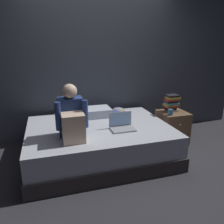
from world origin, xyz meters
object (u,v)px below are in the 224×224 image
at_px(pillow, 93,112).
at_px(clothes_pile, 118,112).
at_px(nightstand, 172,127).
at_px(laptop, 122,125).
at_px(person_sitting, 72,118).
at_px(bed, 99,141).
at_px(book_stack, 171,103).
at_px(mug, 170,112).

relative_size(pillow, clothes_pile, 1.75).
distance_m(nightstand, laptop, 1.13).
height_order(person_sitting, pillow, person_sitting).
distance_m(bed, clothes_pile, 0.65).
height_order(bed, laptop, laptop).
bearing_deg(nightstand, laptop, -160.14).
xyz_separation_m(pillow, clothes_pile, (0.40, -0.06, -0.01)).
bearing_deg(bed, nightstand, 7.17).
xyz_separation_m(nightstand, clothes_pile, (-0.88, 0.23, 0.28)).
bearing_deg(nightstand, pillow, 167.45).
bearing_deg(book_stack, nightstand, -75.61).
xyz_separation_m(laptop, book_stack, (1.01, 0.43, 0.13)).
xyz_separation_m(person_sitting, mug, (1.57, 0.33, -0.17)).
distance_m(laptop, clothes_pile, 0.62).
height_order(bed, mug, mug).
bearing_deg(clothes_pile, pillow, 171.94).
xyz_separation_m(bed, nightstand, (1.30, 0.16, 0.02)).
distance_m(person_sitting, clothes_pile, 1.08).
bearing_deg(person_sitting, bed, 35.43).
relative_size(mug, clothes_pile, 0.28).
height_order(book_stack, clothes_pile, book_stack).
height_order(nightstand, laptop, laptop).
height_order(nightstand, book_stack, book_stack).
bearing_deg(book_stack, bed, -170.38).
distance_m(mug, clothes_pile, 0.83).
bearing_deg(pillow, mug, -19.35).
bearing_deg(pillow, clothes_pile, -8.06).
distance_m(pillow, clothes_pile, 0.41).
xyz_separation_m(laptop, mug, (0.90, 0.25, 0.03)).
relative_size(book_stack, clothes_pile, 0.87).
bearing_deg(clothes_pile, mug, -24.85).
height_order(pillow, book_stack, book_stack).
bearing_deg(bed, book_stack, 9.62).
relative_size(person_sitting, book_stack, 2.35).
bearing_deg(mug, book_stack, 56.39).
distance_m(nightstand, book_stack, 0.41).
bearing_deg(pillow, nightstand, -12.55).
relative_size(person_sitting, laptop, 2.05).
distance_m(book_stack, clothes_pile, 0.90).
bearing_deg(book_stack, pillow, 169.68).
distance_m(bed, pillow, 0.55).
bearing_deg(laptop, clothes_pile, 76.69).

